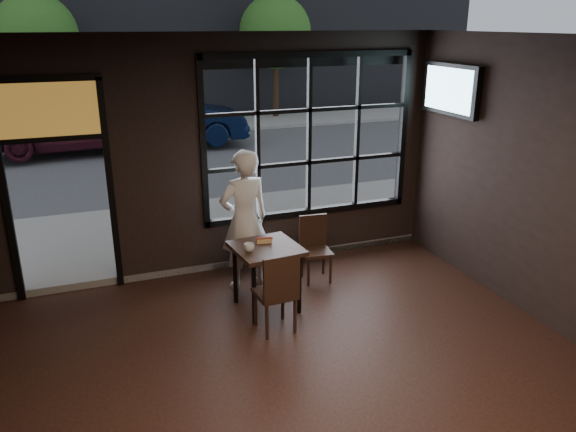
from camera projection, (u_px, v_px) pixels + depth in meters
name	position (u px, v px, depth m)	size (l,w,h in m)	color
floor	(334.00, 424.00, 4.90)	(6.00, 7.00, 0.02)	black
ceiling	(346.00, 38.00, 3.84)	(6.00, 7.00, 0.02)	black
window_frame	(309.00, 137.00, 7.80)	(3.06, 0.12, 2.28)	black
stained_transom	(48.00, 109.00, 6.52)	(1.20, 0.06, 0.70)	orange
street_asphalt	(116.00, 97.00, 26.12)	(60.00, 41.00, 0.04)	#545456
cafe_table	(267.00, 277.00, 6.74)	(0.75, 0.75, 0.81)	black
chair_near	(275.00, 290.00, 6.24)	(0.42, 0.42, 0.97)	black
chair_window	(316.00, 250.00, 7.47)	(0.38, 0.38, 0.87)	black
man	(244.00, 220.00, 7.14)	(0.67, 0.44, 1.84)	silver
hotdog	(264.00, 240.00, 6.71)	(0.20, 0.08, 0.06)	tan
cup	(249.00, 247.00, 6.45)	(0.12, 0.12, 0.10)	silver
tv	(451.00, 89.00, 7.48)	(0.13, 1.15, 0.67)	black
navy_car	(167.00, 119.00, 15.21)	(1.49, 4.26, 1.40)	black
maroon_car	(68.00, 121.00, 14.44)	(1.85, 4.60, 1.57)	#3C101D
tree_left	(36.00, 35.00, 16.70)	(2.42, 2.42, 4.14)	#332114
tree_right	(275.00, 32.00, 19.16)	(2.45, 2.45, 4.19)	#332114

